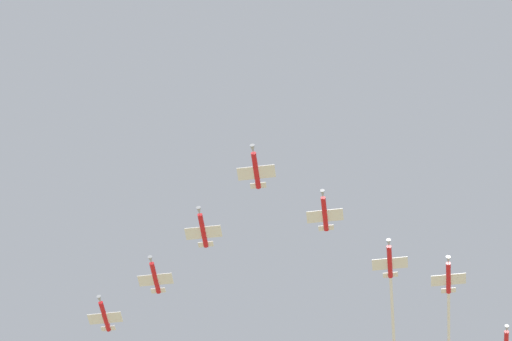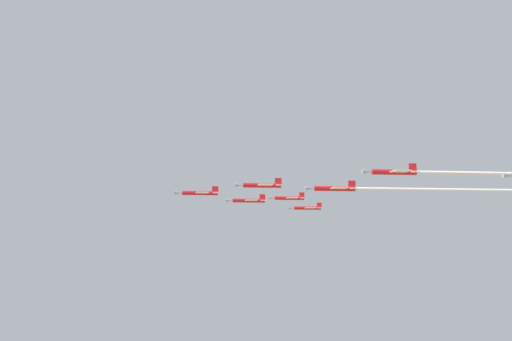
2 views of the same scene
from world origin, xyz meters
TOP-DOWN VIEW (x-y plane):
  - jet_lead at (1.75, -9.04)m, footprint 9.29×11.94m
  - jet_port_inner at (-17.67, -16.92)m, footprint 9.29×11.94m
  - jet_starboard_inner at (8.69, -28.81)m, footprint 9.29×11.94m
  - jet_port_outer at (-46.33, -45.31)m, footprint 31.72×66.48m
  - jet_starboard_outer at (15.66, -48.53)m, footprint 9.29×11.94m
  - jet_center_rear at (-64.56, -50.55)m, footprint 34.47×72.57m
  - jet_port_trail at (25.05, -62.88)m, footprint 9.29×11.94m

SIDE VIEW (x-z plane):
  - jet_port_trail at x=25.05m, z-range 174.44..176.97m
  - jet_port_outer at x=-46.33m, z-range 174.84..177.37m
  - jet_starboard_inner at x=8.69m, z-range 174.88..177.41m
  - jet_lead at x=1.75m, z-range 175.82..178.36m
  - jet_port_inner at x=-17.67m, z-range 176.77..179.31m
  - jet_starboard_outer at x=15.66m, z-range 176.80..179.34m
  - jet_center_rear at x=-64.56m, z-range 177.20..179.74m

